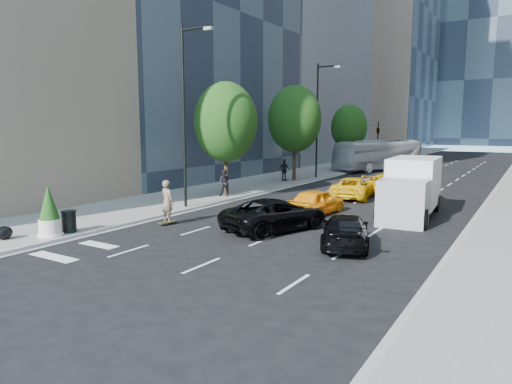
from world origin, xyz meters
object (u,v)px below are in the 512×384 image
Objects in this scene: skateboarder at (167,204)px; black_sedan_lincoln at (276,214)px; black_sedan_mercedes at (345,230)px; trash_can at (69,222)px; box_truck at (411,188)px; city_bus at (379,155)px; planter_shrub at (49,212)px.

skateboarder is 0.39× the size of black_sedan_lincoln.
trash_can is at bearing 3.12° from black_sedan_mercedes.
box_truck is (0.78, 7.37, 0.91)m from black_sedan_mercedes.
black_sedan_mercedes is 0.37× the size of city_bus.
box_truck is at bearing -115.85° from black_sedan_mercedes.
box_truck reaches higher than planter_shrub.
black_sedan_mercedes is at bearing 26.88° from planter_shrub.
box_truck reaches higher than skateboarder.
skateboarder is at bearing -143.72° from box_truck.
box_truck is at bearing 47.97° from planter_shrub.
black_sedan_mercedes is 12.12m from planter_shrub.
black_sedan_mercedes is at bearing -166.96° from skateboarder.
black_sedan_lincoln is at bearing 42.44° from planter_shrub.
black_sedan_lincoln is 9.63m from planter_shrub.
black_sedan_lincoln is 31.59m from city_bus.
city_bus reaches higher than black_sedan_mercedes.
planter_shrub reaches higher than trash_can.
skateboarder is 0.93× the size of planter_shrub.
black_sedan_mercedes is (3.70, -1.02, -0.09)m from black_sedan_lincoln.
trash_can is 0.41× the size of planter_shrub.
skateboarder is at bearing -15.21° from black_sedan_mercedes.
box_truck is 17.30m from planter_shrub.
planter_shrub is at bearing -72.59° from city_bus.
planter_shrub is (-0.00, -0.91, 0.58)m from trash_can.
black_sedan_lincoln is 5.84× the size of trash_can.
city_bus is at bearing 106.09° from box_truck.
black_sedan_mercedes is 7.47m from box_truck.
box_truck reaches higher than black_sedan_mercedes.
black_sedan_lincoln is 7.82m from box_truck.
skateboarder is 2.25× the size of trash_can.
planter_shrub is (-2.39, -37.71, -0.47)m from city_bus.
black_sedan_lincoln is 0.44× the size of city_bus.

